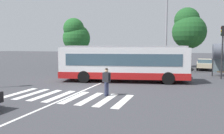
% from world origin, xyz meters
% --- Properties ---
extents(ground_plane, '(160.00, 160.00, 0.00)m').
position_xyz_m(ground_plane, '(0.00, 0.00, 0.00)').
color(ground_plane, '#3D3D42').
extents(city_transit_bus, '(11.14, 4.70, 3.06)m').
position_xyz_m(city_transit_bus, '(1.26, 4.71, 1.59)').
color(city_transit_bus, black).
rests_on(city_transit_bus, ground_plane).
extents(pedestrian_crossing_street, '(0.57, 0.37, 1.72)m').
position_xyz_m(pedestrian_crossing_street, '(1.78, -1.08, 0.97)').
color(pedestrian_crossing_street, '#333856').
rests_on(pedestrian_crossing_street, ground_plane).
extents(parked_car_teal, '(1.93, 4.53, 1.35)m').
position_xyz_m(parked_car_teal, '(-5.12, 16.68, 0.77)').
color(parked_car_teal, black).
rests_on(parked_car_teal, ground_plane).
extents(parked_car_white, '(1.96, 4.54, 1.35)m').
position_xyz_m(parked_car_white, '(-2.62, 16.63, 0.77)').
color(parked_car_white, black).
rests_on(parked_car_white, ground_plane).
extents(parked_car_red, '(1.99, 4.56, 1.35)m').
position_xyz_m(parked_car_red, '(0.28, 16.98, 0.77)').
color(parked_car_red, black).
rests_on(parked_car_red, ground_plane).
extents(parked_car_silver, '(1.99, 4.56, 1.35)m').
position_xyz_m(parked_car_silver, '(2.93, 16.91, 0.77)').
color(parked_car_silver, black).
rests_on(parked_car_silver, ground_plane).
extents(parked_car_black, '(2.01, 4.57, 1.35)m').
position_xyz_m(parked_car_black, '(5.50, 16.56, 0.77)').
color(parked_car_black, black).
rests_on(parked_car_black, ground_plane).
extents(parked_car_champagne, '(1.97, 4.55, 1.35)m').
position_xyz_m(parked_car_champagne, '(8.36, 17.06, 0.77)').
color(parked_car_champagne, black).
rests_on(parked_car_champagne, ground_plane).
extents(traffic_light_far_corner, '(0.33, 0.32, 4.84)m').
position_xyz_m(traffic_light_far_corner, '(9.37, 8.92, 3.24)').
color(traffic_light_far_corner, '#28282B').
rests_on(traffic_light_far_corner, ground_plane).
extents(twin_arm_street_lamp, '(4.04, 0.32, 8.51)m').
position_xyz_m(twin_arm_street_lamp, '(4.19, 10.59, 5.24)').
color(twin_arm_street_lamp, '#939399').
rests_on(twin_arm_street_lamp, ground_plane).
extents(background_tree_left, '(3.95, 3.95, 6.94)m').
position_xyz_m(background_tree_left, '(-9.13, 16.13, 4.47)').
color(background_tree_left, brown).
rests_on(background_tree_left, ground_plane).
extents(background_tree_right, '(4.60, 4.60, 8.23)m').
position_xyz_m(background_tree_right, '(6.29, 19.56, 5.36)').
color(background_tree_right, brown).
rests_on(background_tree_right, ground_plane).
extents(crosswalk_painted_stripes, '(7.54, 3.35, 0.01)m').
position_xyz_m(crosswalk_painted_stripes, '(-0.39, -2.11, 0.00)').
color(crosswalk_painted_stripes, silver).
rests_on(crosswalk_painted_stripes, ground_plane).
extents(lane_center_line, '(0.16, 24.00, 0.01)m').
position_xyz_m(lane_center_line, '(-0.28, 2.00, 0.00)').
color(lane_center_line, silver).
rests_on(lane_center_line, ground_plane).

